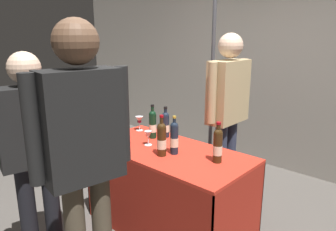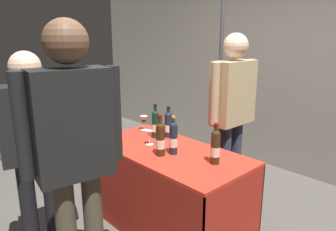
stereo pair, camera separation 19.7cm
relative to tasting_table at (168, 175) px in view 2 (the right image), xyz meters
name	(u,v)px [view 2 (the right image)]	position (x,y,z in m)	size (l,w,h in m)	color
ground_plane	(168,227)	(0.00, 0.00, -0.52)	(12.00, 12.00, 0.00)	#514C47
back_partition	(288,70)	(0.00, 2.03, 0.76)	(7.60, 0.12, 2.56)	#9E998E
tasting_table	(168,175)	(0.00, 0.00, 0.00)	(1.43, 0.71, 0.75)	red
featured_wine_bottle	(155,123)	(-0.32, 0.14, 0.37)	(0.07, 0.07, 0.32)	black
display_bottle_0	(168,124)	(-0.25, 0.24, 0.37)	(0.07, 0.07, 0.30)	#192333
display_bottle_1	(215,146)	(0.46, 0.06, 0.38)	(0.07, 0.07, 0.32)	#38230F
display_bottle_2	(173,138)	(0.10, -0.03, 0.38)	(0.07, 0.07, 0.32)	#192333
display_bottle_3	(160,139)	(0.05, -0.13, 0.38)	(0.08, 0.08, 0.34)	#38230F
wine_glass_near_vendor	(144,120)	(-0.59, 0.21, 0.35)	(0.08, 0.08, 0.15)	silver
wine_glass_mid	(149,135)	(-0.21, -0.03, 0.33)	(0.07, 0.07, 0.13)	silver
vendor_presenter	(233,104)	(0.09, 0.77, 0.53)	(0.24, 0.64, 1.72)	#2D3347
taster_foreground_right	(74,144)	(0.21, -0.94, 0.57)	(0.28, 0.60, 1.79)	#4C4233
taster_foreground_left	(33,139)	(-0.45, -0.94, 0.44)	(0.30, 0.60, 1.59)	black
booth_signpost	(221,56)	(-0.34, 1.11, 0.96)	(0.61, 0.04, 2.40)	#47474C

